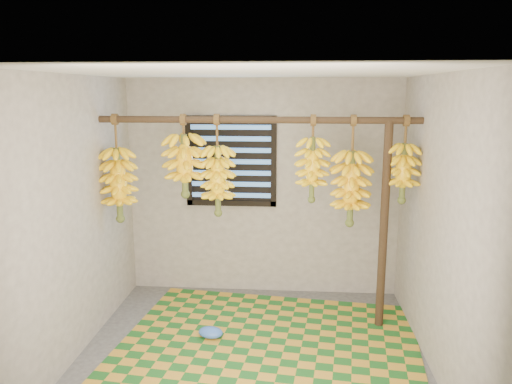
# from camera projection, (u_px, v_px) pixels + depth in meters

# --- Properties ---
(floor) EXTENTS (3.00, 3.00, 0.01)m
(floor) POSITION_uv_depth(u_px,v_px,m) (251.00, 358.00, 4.32)
(floor) COLOR #454545
(floor) RESTS_ON ground
(ceiling) EXTENTS (3.00, 3.00, 0.01)m
(ceiling) POSITION_uv_depth(u_px,v_px,m) (250.00, 72.00, 3.84)
(ceiling) COLOR silver
(ceiling) RESTS_ON wall_back
(wall_back) EXTENTS (3.00, 0.01, 2.40)m
(wall_back) POSITION_uv_depth(u_px,v_px,m) (263.00, 188.00, 5.55)
(wall_back) COLOR gray
(wall_back) RESTS_ON floor
(wall_left) EXTENTS (0.01, 3.00, 2.40)m
(wall_left) POSITION_uv_depth(u_px,v_px,m) (73.00, 220.00, 4.19)
(wall_left) COLOR gray
(wall_left) RESTS_ON floor
(wall_right) EXTENTS (0.01, 3.00, 2.40)m
(wall_right) POSITION_uv_depth(u_px,v_px,m) (439.00, 227.00, 3.96)
(wall_right) COLOR gray
(wall_right) RESTS_ON floor
(window) EXTENTS (1.00, 0.04, 1.00)m
(window) POSITION_uv_depth(u_px,v_px,m) (231.00, 161.00, 5.49)
(window) COLOR black
(window) RESTS_ON wall_back
(hanging_pole) EXTENTS (3.00, 0.06, 0.06)m
(hanging_pole) POSITION_uv_depth(u_px,v_px,m) (257.00, 120.00, 4.60)
(hanging_pole) COLOR #3E2C1A
(hanging_pole) RESTS_ON wall_left
(support_post) EXTENTS (0.08, 0.08, 2.00)m
(support_post) POSITION_uv_depth(u_px,v_px,m) (384.00, 227.00, 4.71)
(support_post) COLOR #3E2C1A
(support_post) RESTS_ON floor
(woven_mat) EXTENTS (2.90, 2.42, 0.01)m
(woven_mat) POSITION_uv_depth(u_px,v_px,m) (269.00, 344.00, 4.53)
(woven_mat) COLOR #1A591C
(woven_mat) RESTS_ON floor
(plastic_bag) EXTENTS (0.27, 0.22, 0.10)m
(plastic_bag) POSITION_uv_depth(u_px,v_px,m) (211.00, 332.00, 4.63)
(plastic_bag) COLOR blue
(plastic_bag) RESTS_ON woven_mat
(banana_bunch_a) EXTENTS (0.32, 0.32, 1.04)m
(banana_bunch_a) POSITION_uv_depth(u_px,v_px,m) (119.00, 185.00, 4.83)
(banana_bunch_a) COLOR brown
(banana_bunch_a) RESTS_ON hanging_pole
(banana_bunch_b) EXTENTS (0.38, 0.38, 0.78)m
(banana_bunch_b) POSITION_uv_depth(u_px,v_px,m) (185.00, 166.00, 4.74)
(banana_bunch_b) COLOR brown
(banana_bunch_b) RESTS_ON hanging_pole
(banana_bunch_c) EXTENTS (0.32, 0.32, 0.96)m
(banana_bunch_c) POSITION_uv_depth(u_px,v_px,m) (218.00, 181.00, 4.74)
(banana_bunch_c) COLOR brown
(banana_bunch_c) RESTS_ON hanging_pole
(banana_bunch_d) EXTENTS (0.32, 0.32, 0.81)m
(banana_bunch_d) POSITION_uv_depth(u_px,v_px,m) (312.00, 169.00, 4.65)
(banana_bunch_d) COLOR brown
(banana_bunch_d) RESTS_ON hanging_pole
(banana_bunch_e) EXTENTS (0.36, 0.36, 1.03)m
(banana_bunch_e) POSITION_uv_depth(u_px,v_px,m) (351.00, 188.00, 4.66)
(banana_bunch_e) COLOR brown
(banana_bunch_e) RESTS_ON hanging_pole
(banana_bunch_f) EXTENTS (0.29, 0.29, 0.81)m
(banana_bunch_f) POSITION_uv_depth(u_px,v_px,m) (403.00, 173.00, 4.59)
(banana_bunch_f) COLOR brown
(banana_bunch_f) RESTS_ON hanging_pole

